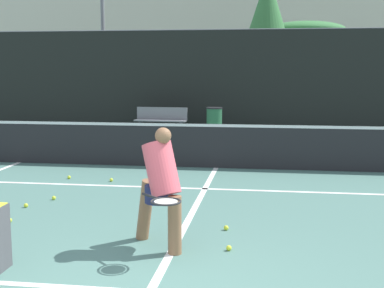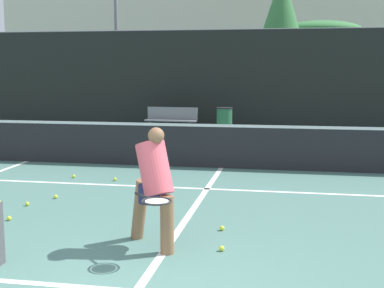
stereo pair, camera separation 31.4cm
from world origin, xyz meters
The scene contains 19 objects.
court_service_line centered at (0.00, 4.87, 0.00)m, with size 8.25×0.10×0.01m, color white.
court_center_mark centered at (0.00, 3.65, 0.00)m, with size 0.10×6.51×0.01m, color white.
net centered at (0.00, 6.91, 0.51)m, with size 11.09×0.09×1.07m.
fence_back centered at (0.00, 13.64, 1.70)m, with size 24.00×0.06×3.41m.
player_practicing centered at (-0.15, 1.68, 0.78)m, with size 0.82×1.16×1.47m.
tennis_ball_scattered_0 centered at (0.67, 1.69, 0.03)m, with size 0.07×0.07×0.07m, color #D1E033.
tennis_ball_scattered_2 centered at (0.57, 2.49, 0.03)m, with size 0.07×0.07×0.07m, color #D1E033.
tennis_ball_scattered_4 centered at (-2.59, 3.21, 0.03)m, with size 0.07×0.07×0.07m, color #D1E033.
tennis_ball_scattered_5 centered at (-1.84, 5.23, 0.03)m, with size 0.07×0.07×0.07m, color #D1E033.
tennis_ball_scattered_6 centered at (-2.72, 5.35, 0.03)m, with size 0.07×0.07×0.07m, color #D1E033.
tennis_ball_scattered_7 centered at (-2.46, 2.41, 0.03)m, with size 0.07×0.07×0.07m, color #D1E033.
tennis_ball_scattered_8 centered at (-2.36, 3.73, 0.03)m, with size 0.07×0.07×0.07m, color #D1E033.
courtside_bench centered at (-2.36, 12.57, 0.47)m, with size 1.73×0.53×0.86m.
trash_bin centered at (-0.61, 12.43, 0.45)m, with size 0.52×0.52×0.89m.
parked_car centered at (-2.93, 17.54, 0.63)m, with size 1.80×3.99×1.50m.
tree_west centered at (2.85, 23.49, 3.94)m, with size 4.00×4.00×4.43m.
tree_mid centered at (1.07, 20.75, 2.97)m, with size 2.93×2.93×3.47m.
tree_east centered at (0.94, 20.65, 4.50)m, with size 2.40×2.40×6.40m.
building_far centered at (0.00, 31.37, 3.46)m, with size 36.00×2.40×6.93m, color beige.
Camera 1 is at (1.10, -4.39, 2.15)m, focal length 50.00 mm.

